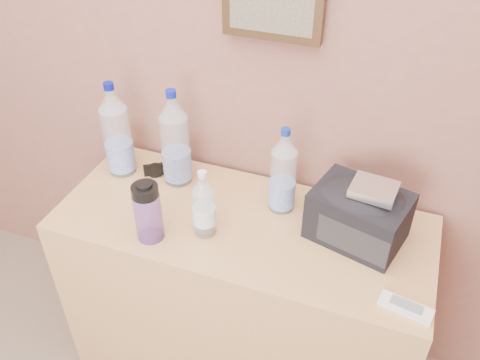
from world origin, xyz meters
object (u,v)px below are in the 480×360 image
sunglasses (165,168)px  toiletry_bag (359,213)px  ac_remote (406,307)px  pet_large_a (117,134)px  pet_large_b (175,143)px  dresser (242,298)px  pet_small (204,207)px  foil_packet (374,189)px  pet_large_c (283,175)px  nalgene_bottle (148,211)px

sunglasses → toiletry_bag: size_ratio=0.57×
ac_remote → toiletry_bag: 0.31m
sunglasses → toiletry_bag: toiletry_bag is taller
pet_large_a → sunglasses: 0.21m
pet_large_b → sunglasses: pet_large_b is taller
pet_large_a → dresser: bearing=-12.0°
pet_large_b → sunglasses: bearing=161.1°
pet_large_a → pet_large_b: bearing=5.7°
pet_large_a → toiletry_bag: pet_large_a is taller
pet_large_b → pet_small: 0.30m
dresser → foil_packet: size_ratio=9.51×
ac_remote → foil_packet: size_ratio=1.11×
dresser → foil_packet: bearing=7.6°
pet_large_c → sunglasses: bearing=175.3°
pet_small → nalgene_bottle: 0.17m
ac_remote → toiletry_bag: size_ratio=0.52×
pet_small → ac_remote: (0.62, -0.09, -0.09)m
pet_large_a → nalgene_bottle: size_ratio=1.71×
foil_packet → sunglasses: bearing=172.3°
nalgene_bottle → sunglasses: nalgene_bottle is taller
pet_large_b → sunglasses: (-0.06, 0.02, -0.14)m
nalgene_bottle → toiletry_bag: 0.63m
nalgene_bottle → toiletry_bag: size_ratio=0.75×
pet_large_c → pet_small: (-0.19, -0.20, -0.03)m
pet_large_b → pet_large_c: pet_large_b is taller
dresser → pet_large_a: size_ratio=3.45×
sunglasses → pet_large_a: bearing=162.5°
sunglasses → pet_large_c: bearing=-38.0°
dresser → toiletry_bag: (0.35, 0.06, 0.47)m
ac_remote → foil_packet: 0.33m
nalgene_bottle → toiletry_bag: nalgene_bottle is taller
pet_large_a → sunglasses: (0.15, 0.04, -0.14)m
nalgene_bottle → toiletry_bag: (0.59, 0.22, -0.01)m
nalgene_bottle → dresser: bearing=34.0°
pet_small → sunglasses: size_ratio=1.51×
dresser → foil_packet: foil_packet is taller
dresser → pet_large_a: (-0.50, 0.11, 0.53)m
pet_small → pet_large_a: bearing=154.7°
pet_large_b → dresser: bearing=-24.1°
foil_packet → dresser: bearing=-172.4°
pet_small → foil_packet: size_ratio=1.84×
pet_large_a → pet_small: bearing=-25.3°
ac_remote → pet_large_a: bearing=174.6°
pet_large_a → pet_small: (0.41, -0.19, -0.05)m
pet_small → foil_packet: (0.47, 0.14, 0.10)m
pet_small → ac_remote: pet_small is taller
nalgene_bottle → ac_remote: bearing=-1.1°
pet_large_a → pet_large_b: (0.21, 0.02, 0.00)m
pet_large_a → ac_remote: 1.08m
nalgene_bottle → ac_remote: nalgene_bottle is taller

